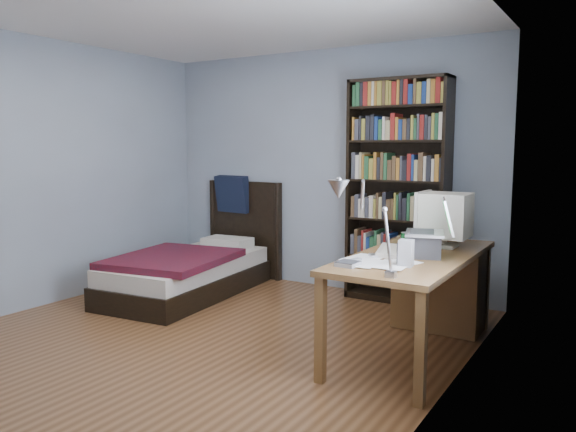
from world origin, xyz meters
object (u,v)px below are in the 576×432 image
(speaker, at_px, (406,253))
(bookshelf, at_px, (397,191))
(crt_monitor, at_px, (443,216))
(bed, at_px, (193,267))
(desk, at_px, (434,282))
(desk_lamp, at_px, (348,200))
(laptop, at_px, (427,240))
(keyboard, at_px, (391,251))
(soda_can, at_px, (405,241))

(speaker, relative_size, bookshelf, 0.08)
(crt_monitor, height_order, bed, bed)
(desk, xyz_separation_m, desk_lamp, (0.00, -1.62, 0.79))
(speaker, xyz_separation_m, bed, (-2.59, 0.90, -0.56))
(speaker, relative_size, bed, 0.08)
(laptop, relative_size, desk_lamp, 0.70)
(keyboard, relative_size, speaker, 2.58)
(desk_lamp, height_order, soda_can, desk_lamp)
(desk_lamp, distance_m, keyboard, 1.20)
(desk, relative_size, bed, 0.85)
(keyboard, bearing_deg, speaker, -72.87)
(soda_can, xyz_separation_m, bookshelf, (-0.48, 1.09, 0.28))
(laptop, bearing_deg, bookshelf, 118.58)
(desk, height_order, soda_can, soda_can)
(desk, distance_m, speaker, 1.01)
(crt_monitor, bearing_deg, soda_can, -132.96)
(soda_can, bearing_deg, desk, 67.12)
(laptop, relative_size, keyboard, 0.94)
(desk, xyz_separation_m, laptop, (0.10, -0.53, 0.42))
(soda_can, distance_m, bed, 2.44)
(keyboard, relative_size, soda_can, 3.64)
(desk, xyz_separation_m, crt_monitor, (0.08, -0.09, 0.55))
(crt_monitor, relative_size, bed, 0.21)
(speaker, bearing_deg, bed, 154.18)
(laptop, bearing_deg, keyboard, -178.52)
(soda_can, xyz_separation_m, bed, (-2.37, 0.30, -0.53))
(laptop, relative_size, bed, 0.21)
(laptop, xyz_separation_m, bed, (-2.60, 0.51, -0.58))
(soda_can, bearing_deg, bookshelf, 113.58)
(soda_can, bearing_deg, laptop, -42.14)
(desk_lamp, height_order, speaker, desk_lamp)
(keyboard, bearing_deg, laptop, -14.07)
(keyboard, bearing_deg, crt_monitor, 46.04)
(desk, bearing_deg, speaker, -84.60)
(soda_can, bearing_deg, keyboard, -97.21)
(desk_lamp, relative_size, bed, 0.29)
(crt_monitor, distance_m, bed, 2.68)
(laptop, bearing_deg, desk_lamp, -95.04)
(soda_can, relative_size, bed, 0.06)
(keyboard, bearing_deg, desk, 57.66)
(bookshelf, distance_m, bed, 2.21)
(desk, bearing_deg, bed, -179.54)
(bookshelf, bearing_deg, speaker, -67.66)
(speaker, bearing_deg, keyboard, 116.08)
(crt_monitor, xyz_separation_m, speaker, (0.01, -0.84, -0.15))
(keyboard, xyz_separation_m, bookshelf, (-0.45, 1.31, 0.33))
(crt_monitor, distance_m, speaker, 0.85)
(crt_monitor, distance_m, bookshelf, 1.11)
(desk_lamp, xyz_separation_m, soda_can, (-0.14, 1.31, -0.42))
(desk_lamp, bearing_deg, bookshelf, 104.34)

